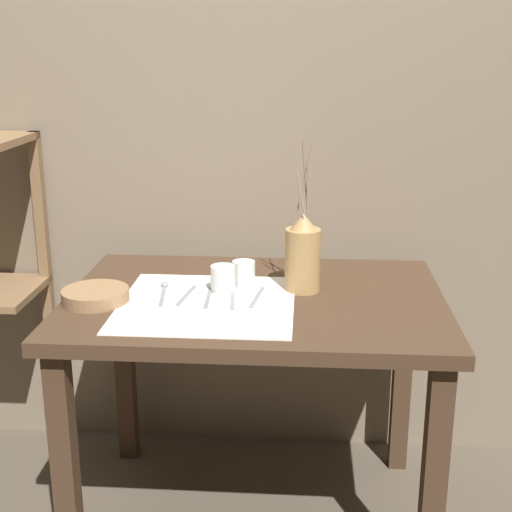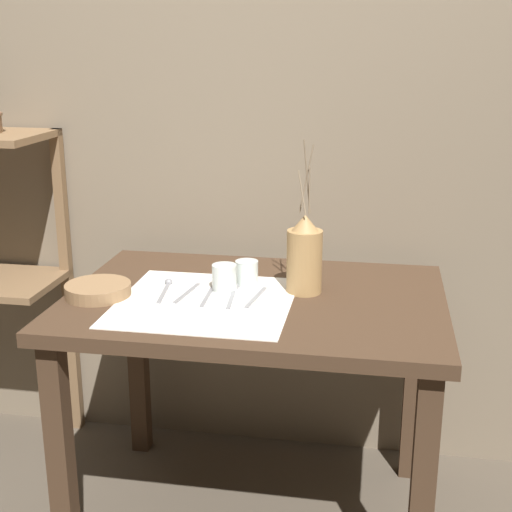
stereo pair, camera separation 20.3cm
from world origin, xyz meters
name	(u,v)px [view 2 (the right image)]	position (x,y,z in m)	size (l,w,h in m)	color
stone_wall_back	(281,121)	(0.00, 0.49, 1.20)	(7.00, 0.06, 2.40)	#7A6B56
wooden_table	(255,330)	(0.00, 0.00, 0.64)	(1.09, 0.77, 0.75)	#422D1E
linen_cloth	(205,302)	(-0.13, -0.08, 0.75)	(0.49, 0.49, 0.00)	white
pitcher_with_flowers	(304,256)	(0.14, 0.06, 0.86)	(0.10, 0.10, 0.45)	#A87F4C
wooden_bowl	(98,290)	(-0.45, -0.08, 0.77)	(0.19, 0.19, 0.04)	#8E6B47
glass_tumbler_near	(224,278)	(-0.10, 0.02, 0.79)	(0.07, 0.07, 0.08)	silver
glass_tumbler_far	(247,273)	(-0.04, 0.08, 0.79)	(0.07, 0.07, 0.07)	silver
spoon_inner	(167,286)	(-0.27, 0.02, 0.76)	(0.04, 0.19, 0.02)	gray
knife_center	(187,293)	(-0.20, -0.03, 0.75)	(0.04, 0.17, 0.00)	gray
fork_outer	(208,296)	(-0.13, -0.04, 0.75)	(0.02, 0.17, 0.00)	gray
spoon_outer	(234,291)	(-0.06, 0.01, 0.76)	(0.03, 0.19, 0.02)	gray
fork_inner	(256,297)	(0.01, -0.03, 0.75)	(0.04, 0.17, 0.00)	gray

